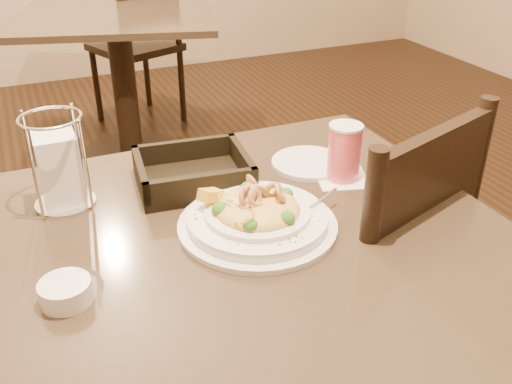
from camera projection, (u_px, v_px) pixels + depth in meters
name	position (u px, v px, depth m)	size (l,w,h in m)	color
main_table	(260.00, 335.00, 1.14)	(0.90, 0.90, 0.75)	black
background_table	(122.00, 61.00, 2.81)	(1.11, 1.11, 0.75)	black
dining_chair_near	(362.00, 278.00, 1.33)	(0.53, 0.53, 0.93)	black
dining_chair_far	(139.00, 40.00, 3.23)	(0.54, 0.54, 0.93)	black
pasta_bowl	(257.00, 215.00, 1.03)	(0.32, 0.29, 0.09)	white
drink_glass	(344.00, 153.00, 1.18)	(0.13, 0.13, 0.12)	white
bread_basket	(193.00, 175.00, 1.18)	(0.25, 0.21, 0.06)	black
napkin_caddy	(59.00, 168.00, 1.08)	(0.12, 0.12, 0.19)	silver
side_plate	(309.00, 163.00, 1.27)	(0.17, 0.17, 0.01)	white
butter_ramekin	(66.00, 292.00, 0.86)	(0.08, 0.08, 0.03)	white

